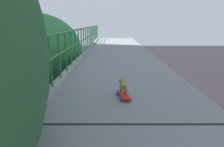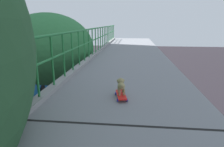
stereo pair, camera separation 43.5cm
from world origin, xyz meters
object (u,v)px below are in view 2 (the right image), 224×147
object	(u,v)px
small_dog	(121,85)
toy_skateboard	(121,95)
car_silver_fifth	(37,118)
city_bus	(44,68)

from	to	relation	value
small_dog	toy_skateboard	bearing A→B (deg)	-84.06
car_silver_fifth	city_bus	world-z (taller)	city_bus
toy_skateboard	small_dog	distance (m)	0.20
small_dog	city_bus	bearing A→B (deg)	119.79
city_bus	car_silver_fifth	bearing A→B (deg)	-68.50
city_bus	toy_skateboard	bearing A→B (deg)	-60.27
toy_skateboard	car_silver_fifth	bearing A→B (deg)	127.85
city_bus	small_dog	bearing A→B (deg)	-60.21
car_silver_fifth	toy_skateboard	world-z (taller)	toy_skateboard
city_bus	toy_skateboard	xyz separation A→B (m)	(10.07, -17.64, 3.78)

